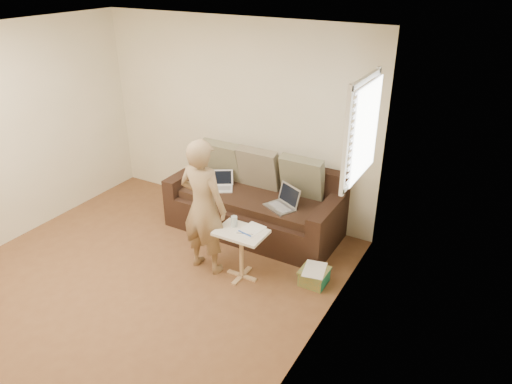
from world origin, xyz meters
TOP-DOWN VIEW (x-y plane):
  - floor at (0.00, 0.00)m, footprint 4.50×4.50m
  - ceiling at (0.00, 0.00)m, footprint 4.50×4.50m
  - wall_back at (0.00, 2.25)m, footprint 4.00×0.00m
  - wall_right at (2.00, 0.00)m, footprint 0.00×4.50m
  - window_blinds at (1.95, 1.50)m, footprint 0.12×0.88m
  - sofa at (0.56, 1.77)m, footprint 2.20×0.95m
  - pillow_left at (-0.04, 1.98)m, footprint 0.55×0.29m
  - pillow_mid at (0.51, 1.99)m, footprint 0.55×0.27m
  - pillow_right at (1.11, 2.02)m, footprint 0.55×0.28m
  - laptop_silver at (1.00, 1.62)m, footprint 0.44×0.40m
  - laptop_white at (0.10, 1.69)m, footprint 0.38×0.35m
  - person at (0.49, 0.79)m, footprint 0.58×0.40m
  - side_table at (0.94, 0.83)m, footprint 0.54×0.38m
  - drinking_glass at (0.82, 0.88)m, footprint 0.07×0.07m
  - scissors at (1.00, 0.79)m, footprint 0.19×0.11m
  - paper_on_table at (1.02, 0.91)m, footprint 0.25×0.33m
  - striped_box at (1.69, 1.11)m, footprint 0.30×0.30m

SIDE VIEW (x-z plane):
  - floor at x=0.00m, z-range 0.00..0.00m
  - striped_box at x=1.69m, z-range 0.00..0.19m
  - side_table at x=0.94m, z-range 0.00..0.59m
  - sofa at x=0.56m, z-range 0.00..0.85m
  - laptop_silver at x=1.00m, z-range 0.40..0.64m
  - laptop_white at x=0.10m, z-range 0.41..0.63m
  - paper_on_table at x=1.02m, z-range 0.59..0.60m
  - scissors at x=1.00m, z-range 0.59..0.61m
  - drinking_glass at x=0.82m, z-range 0.59..0.71m
  - person at x=0.49m, z-range 0.00..1.58m
  - pillow_left at x=-0.04m, z-range 0.51..1.07m
  - pillow_mid at x=0.51m, z-range 0.51..1.07m
  - pillow_right at x=1.11m, z-range 0.51..1.07m
  - wall_back at x=0.00m, z-range -0.70..3.30m
  - wall_right at x=2.00m, z-range -0.95..3.55m
  - window_blinds at x=1.95m, z-range 1.16..2.24m
  - ceiling at x=0.00m, z-range 2.60..2.60m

